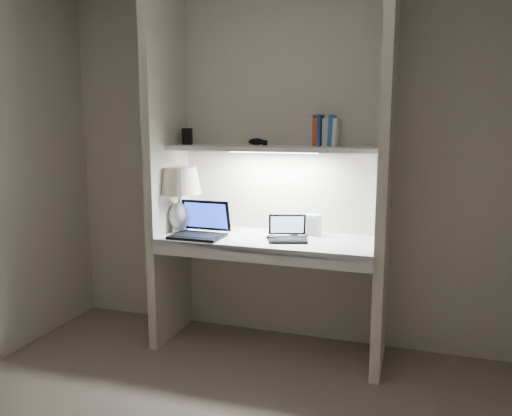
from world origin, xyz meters
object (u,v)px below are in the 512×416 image
at_px(table_lamp, 179,188).
at_px(laptop_main, 201,228).
at_px(book_row, 323,131).
at_px(laptop_netbook, 288,234).
at_px(speaker, 312,225).

height_order(table_lamp, laptop_main, table_lamp).
bearing_deg(book_row, table_lamp, -167.77).
bearing_deg(book_row, laptop_netbook, -128.97).
bearing_deg(laptop_main, speaker, 19.68).
relative_size(laptop_netbook, speaker, 2.05).
relative_size(laptop_netbook, book_row, 1.44).
distance_m(table_lamp, speaker, 0.94).
distance_m(laptop_netbook, speaker, 0.22).
distance_m(laptop_main, book_row, 1.03).
distance_m(speaker, book_row, 0.62).
bearing_deg(table_lamp, laptop_main, -22.25).
distance_m(laptop_netbook, book_row, 0.71).
height_order(laptop_netbook, book_row, book_row).
relative_size(table_lamp, laptop_main, 1.31).
bearing_deg(laptop_netbook, laptop_main, 169.36).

